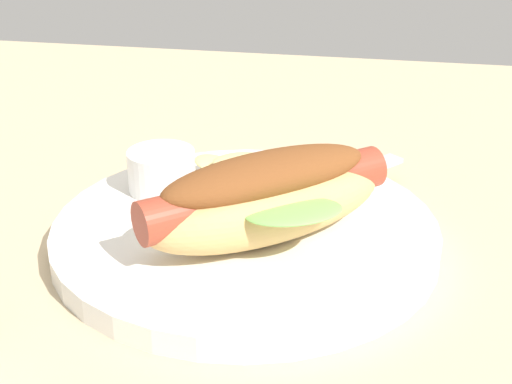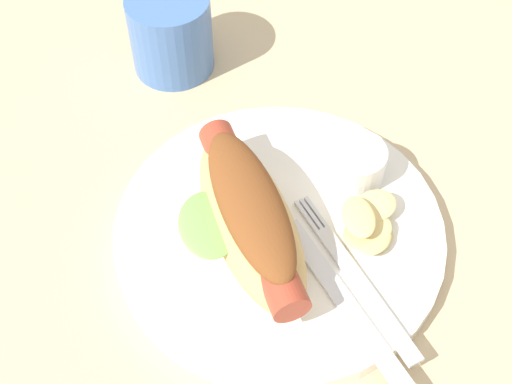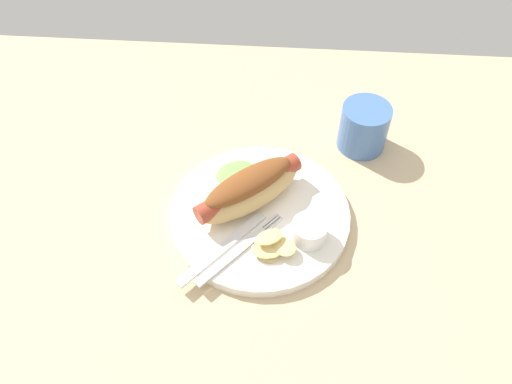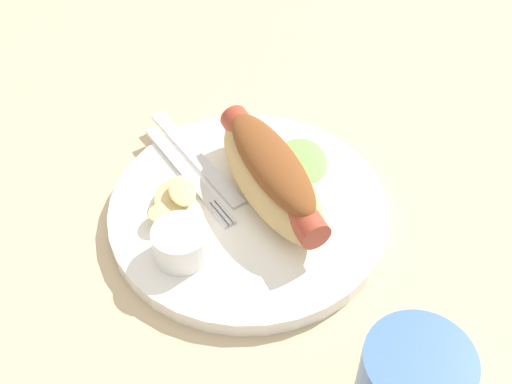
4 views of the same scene
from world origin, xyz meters
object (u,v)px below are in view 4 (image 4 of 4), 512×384
Objects in this scene: plate at (249,209)px; knife at (196,157)px; hot_dog at (272,174)px; fork at (186,172)px; chips_pile at (173,198)px; sauce_ramekin at (181,243)px.

knife is at bearing 56.39° from plate.
hot_dog reaches higher than plate.
fork is 0.80× the size of knife.
plate is at bearing 6.50° from knife.
chips_pile is (-3.55, 8.34, -1.89)cm from hot_dog.
hot_dog is at bearing -49.45° from plate.
sauce_ramekin is 0.39× the size of fork.
fork is (9.39, 2.93, -1.30)cm from sauce_ramekin.
fork and knife have the same top height.
fork is (2.23, 6.88, 1.00)cm from plate.
sauce_ramekin reaches higher than chips_pile.
hot_dog reaches higher than chips_pile.
hot_dog is 10.48cm from sauce_ramekin.
hot_dog is 2.38× the size of chips_pile.
plate is at bearing -28.84° from sauce_ramekin.
hot_dog is at bearing -33.37° from sauce_ramekin.
chips_pile is (5.12, 2.63, -0.46)cm from sauce_ramekin.
plate is at bearing -90.00° from hot_dog.
chips_pile is (-4.27, -0.30, 0.84)cm from fork.
sauce_ramekin reaches higher than knife.
sauce_ramekin is at bearing -31.57° from fork.
knife reaches higher than plate.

